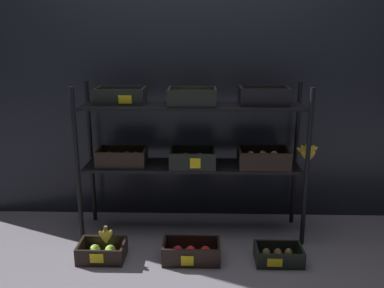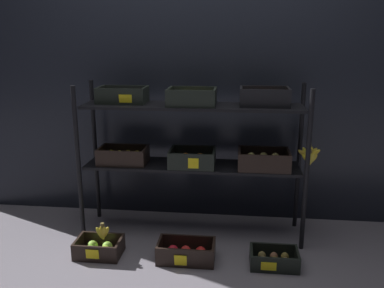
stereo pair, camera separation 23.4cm
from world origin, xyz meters
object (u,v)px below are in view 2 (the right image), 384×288
object	(u,v)px
display_rack	(196,136)
crate_ground_apple_green	(99,249)
crate_ground_apple_red	(186,253)
banana_bunch_loose	(103,233)
crate_ground_kiwi	(274,260)

from	to	relation	value
display_rack	crate_ground_apple_green	size ratio (longest dim) A/B	5.60
crate_ground_apple_red	banana_bunch_loose	size ratio (longest dim) A/B	3.11
crate_ground_apple_green	banana_bunch_loose	xyz separation A→B (m)	(0.03, -0.00, 0.12)
crate_ground_apple_red	banana_bunch_loose	world-z (taller)	banana_bunch_loose
crate_ground_kiwi	banana_bunch_loose	size ratio (longest dim) A/B	2.54
crate_ground_kiwi	banana_bunch_loose	distance (m)	1.14
display_rack	crate_ground_kiwi	distance (m)	0.99
crate_ground_apple_red	crate_ground_kiwi	size ratio (longest dim) A/B	1.22
display_rack	banana_bunch_loose	size ratio (longest dim) A/B	14.10
crate_ground_kiwi	display_rack	bearing A→B (deg)	142.76
crate_ground_apple_red	crate_ground_kiwi	world-z (taller)	crate_ground_apple_red
display_rack	crate_ground_apple_green	xyz separation A→B (m)	(-0.62, -0.41, -0.70)
crate_ground_apple_red	banana_bunch_loose	bearing A→B (deg)	-179.59
crate_ground_apple_red	display_rack	bearing A→B (deg)	87.25
crate_ground_apple_red	crate_ground_kiwi	xyz separation A→B (m)	(0.57, -0.01, -0.01)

